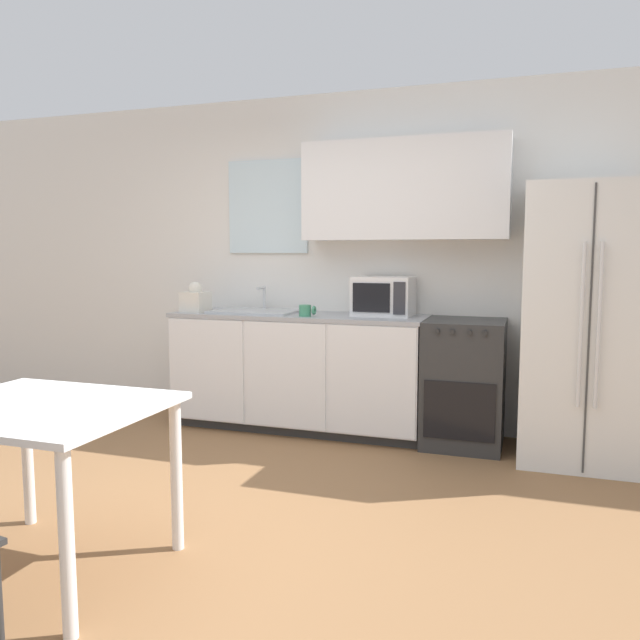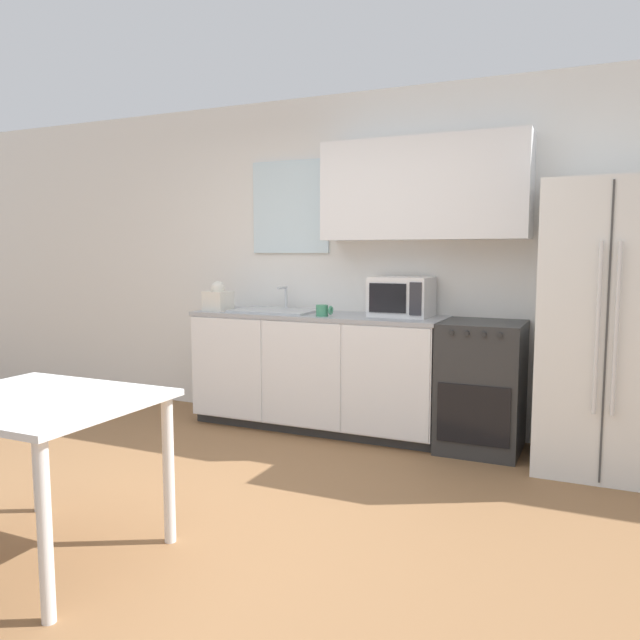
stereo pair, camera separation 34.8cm
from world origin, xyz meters
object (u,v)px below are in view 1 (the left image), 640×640
microwave (384,296)px  dining_table (40,430)px  oven_range (464,383)px  refrigerator (585,325)px  coffee_mug (306,311)px

microwave → dining_table: bearing=-110.2°
oven_range → refrigerator: (0.80, -0.07, 0.47)m
refrigerator → coffee_mug: refrigerator is taller
refrigerator → microwave: size_ratio=4.23×
oven_range → dining_table: bearing=-122.4°
microwave → refrigerator: bearing=-6.2°
microwave → dining_table: microwave is taller
microwave → dining_table: 2.77m
refrigerator → coffee_mug: size_ratio=14.54×
refrigerator → microwave: refrigerator is taller
refrigerator → coffee_mug: bearing=-177.4°
coffee_mug → dining_table: (-0.40, -2.33, -0.33)m
refrigerator → dining_table: (-2.38, -2.41, -0.29)m
microwave → coffee_mug: size_ratio=3.44×
microwave → dining_table: size_ratio=0.44×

